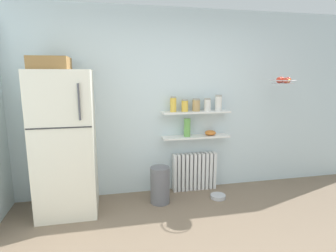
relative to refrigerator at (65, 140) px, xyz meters
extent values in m
plane|color=#7A6651|center=(1.45, -1.15, -0.91)|extent=(7.04, 7.04, 0.00)
cube|color=silver|center=(1.45, 0.40, 0.39)|extent=(7.04, 0.10, 2.60)
cube|color=silver|center=(0.00, 0.00, -0.03)|extent=(0.70, 0.70, 1.76)
cube|color=#262628|center=(0.00, -0.35, 0.22)|extent=(0.69, 0.01, 0.01)
cylinder|color=#4C4C51|center=(0.23, -0.37, 0.50)|extent=(0.02, 0.02, 0.40)
cube|color=olive|center=(-0.10, 0.00, 0.92)|extent=(0.42, 0.49, 0.14)
cube|color=white|center=(1.44, 0.27, -0.63)|extent=(0.04, 0.12, 0.56)
cube|color=white|center=(1.50, 0.27, -0.63)|extent=(0.04, 0.12, 0.56)
cube|color=white|center=(1.56, 0.27, -0.63)|extent=(0.04, 0.12, 0.56)
cube|color=white|center=(1.63, 0.27, -0.63)|extent=(0.04, 0.12, 0.56)
cube|color=white|center=(1.69, 0.27, -0.63)|extent=(0.04, 0.12, 0.56)
cube|color=white|center=(1.75, 0.27, -0.63)|extent=(0.04, 0.12, 0.56)
cube|color=white|center=(1.81, 0.27, -0.63)|extent=(0.04, 0.12, 0.56)
cube|color=white|center=(1.87, 0.27, -0.63)|extent=(0.04, 0.12, 0.56)
cube|color=white|center=(1.93, 0.27, -0.63)|extent=(0.04, 0.12, 0.56)
cube|color=white|center=(2.00, 0.27, -0.63)|extent=(0.04, 0.12, 0.56)
cube|color=white|center=(2.06, 0.27, -0.63)|extent=(0.04, 0.12, 0.56)
cube|color=white|center=(1.75, 0.24, -0.09)|extent=(0.98, 0.22, 0.02)
cube|color=white|center=(1.75, 0.24, 0.27)|extent=(0.98, 0.22, 0.02)
cylinder|color=yellow|center=(1.41, 0.24, 0.38)|extent=(0.09, 0.09, 0.20)
cylinder|color=gray|center=(1.41, 0.24, 0.48)|extent=(0.08, 0.08, 0.02)
cylinder|color=yellow|center=(1.58, 0.24, 0.35)|extent=(0.09, 0.09, 0.15)
cylinder|color=gray|center=(1.58, 0.24, 0.44)|extent=(0.09, 0.09, 0.02)
cylinder|color=tan|center=(1.75, 0.24, 0.36)|extent=(0.11, 0.11, 0.16)
cylinder|color=gray|center=(1.75, 0.24, 0.45)|extent=(0.10, 0.10, 0.02)
cylinder|color=silver|center=(1.92, 0.24, 0.36)|extent=(0.10, 0.10, 0.16)
cylinder|color=gray|center=(1.92, 0.24, 0.45)|extent=(0.09, 0.09, 0.02)
cylinder|color=silver|center=(2.08, 0.24, 0.38)|extent=(0.10, 0.10, 0.20)
cylinder|color=gray|center=(2.08, 0.24, 0.49)|extent=(0.09, 0.09, 0.02)
cylinder|color=#66A84C|center=(1.62, 0.24, 0.05)|extent=(0.09, 0.09, 0.26)
ellipsoid|color=orange|center=(1.97, 0.24, -0.05)|extent=(0.16, 0.16, 0.07)
cylinder|color=slate|center=(1.17, -0.05, -0.66)|extent=(0.26, 0.26, 0.50)
cylinder|color=#B7B7BC|center=(1.98, -0.09, -0.89)|extent=(0.21, 0.21, 0.05)
torus|color=#B2B2B7|center=(2.88, -0.07, 0.71)|extent=(0.35, 0.35, 0.01)
cylinder|color=#A8A8AD|center=(2.88, -0.07, 0.67)|extent=(0.29, 0.29, 0.01)
sphere|color=red|center=(2.97, -0.06, 0.72)|extent=(0.08, 0.08, 0.08)
sphere|color=red|center=(2.89, -0.01, 0.72)|extent=(0.09, 0.09, 0.09)
sphere|color=red|center=(2.82, -0.07, 0.72)|extent=(0.08, 0.08, 0.08)
sphere|color=red|center=(2.87, -0.14, 0.71)|extent=(0.08, 0.08, 0.08)
ellipsoid|color=yellow|center=(2.92, -0.11, 0.71)|extent=(0.17, 0.12, 0.08)
camera|label=1|loc=(0.54, -3.47, 0.81)|focal=29.50mm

